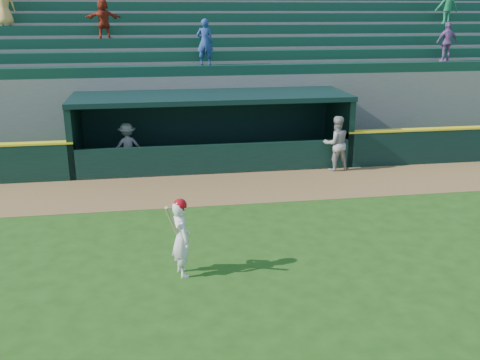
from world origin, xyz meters
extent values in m
plane|color=#204B12|center=(0.00, 0.00, 0.00)|extent=(120.00, 120.00, 0.00)
cube|color=brown|center=(0.00, 4.90, 0.01)|extent=(40.00, 3.00, 0.01)
imported|color=#9E9E99|center=(4.02, 6.26, 0.93)|extent=(0.95, 0.76, 1.86)
imported|color=#9C9C97|center=(-2.90, 7.48, 0.80)|extent=(1.12, 0.77, 1.59)
cube|color=#62625D|center=(0.00, 7.70, 0.02)|extent=(9.00, 2.60, 0.04)
cube|color=black|center=(-4.60, 7.70, 1.15)|extent=(0.20, 2.60, 2.30)
cube|color=black|center=(4.60, 7.70, 1.15)|extent=(0.20, 2.60, 2.30)
cube|color=black|center=(0.00, 9.00, 1.15)|extent=(9.40, 0.20, 2.30)
cube|color=black|center=(0.00, 7.70, 2.38)|extent=(9.40, 2.80, 0.16)
cube|color=black|center=(0.00, 6.48, 0.50)|extent=(9.00, 0.16, 1.00)
cube|color=brown|center=(0.00, 8.50, 0.25)|extent=(8.40, 0.45, 0.10)
cube|color=slate|center=(0.00, 9.53, 1.46)|extent=(34.00, 0.85, 2.91)
cube|color=#0F3828|center=(0.00, 9.41, 3.09)|extent=(34.00, 0.60, 0.36)
cube|color=slate|center=(0.00, 10.38, 1.68)|extent=(34.00, 0.85, 3.36)
cube|color=#0F3828|center=(0.00, 10.26, 3.54)|extent=(34.00, 0.60, 0.36)
cube|color=slate|center=(0.00, 11.22, 1.91)|extent=(34.00, 0.85, 3.81)
cube|color=#0F3828|center=(0.00, 11.11, 3.99)|extent=(34.00, 0.60, 0.36)
cube|color=slate|center=(0.00, 12.07, 2.13)|extent=(34.00, 0.85, 4.26)
cube|color=#0F3828|center=(0.00, 11.96, 4.44)|extent=(34.00, 0.60, 0.36)
cube|color=slate|center=(0.00, 12.93, 2.35)|extent=(34.00, 0.85, 4.71)
cube|color=#0F3828|center=(0.00, 12.81, 4.89)|extent=(34.00, 0.60, 0.36)
cube|color=slate|center=(0.00, 13.78, 2.58)|extent=(34.00, 0.85, 5.16)
cube|color=#0F3828|center=(0.00, 13.66, 5.34)|extent=(34.00, 0.60, 0.36)
cube|color=slate|center=(0.00, 14.62, 2.80)|extent=(34.00, 0.85, 5.61)
cube|color=slate|center=(0.00, 15.20, 2.80)|extent=(34.50, 0.30, 5.61)
imported|color=maroon|center=(-3.67, 11.12, 4.89)|extent=(1.38, 0.66, 1.43)
imported|color=navy|center=(-0.02, 9.43, 4.09)|extent=(0.66, 0.50, 1.64)
imported|color=#197141|center=(10.70, 11.97, 5.39)|extent=(1.02, 0.62, 1.54)
imported|color=#E8AD52|center=(-7.38, 11.97, 5.40)|extent=(0.85, 0.65, 1.56)
imported|color=#8B5C9E|center=(9.43, 9.43, 4.01)|extent=(0.89, 0.41, 1.48)
imported|color=white|center=(-1.54, -0.49, 0.79)|extent=(0.52, 0.66, 1.58)
sphere|color=#B10911|center=(-1.54, -0.49, 1.51)|extent=(0.27, 0.27, 0.27)
cylinder|color=#D2C086|center=(-1.72, -0.71, 1.28)|extent=(0.28, 0.47, 0.76)
camera|label=1|loc=(-1.95, -10.43, 5.16)|focal=40.00mm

